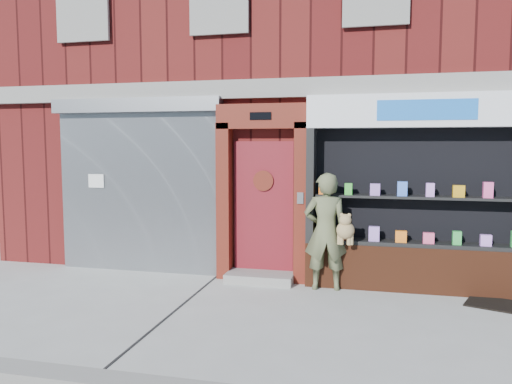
% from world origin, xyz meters
% --- Properties ---
extents(ground, '(80.00, 80.00, 0.00)m').
position_xyz_m(ground, '(0.00, 0.00, 0.00)').
color(ground, '#9E9E99').
rests_on(ground, ground).
extents(building, '(12.00, 8.16, 8.00)m').
position_xyz_m(building, '(-0.00, 5.99, 4.00)').
color(building, '#4D1211').
rests_on(building, ground).
extents(shutter_bay, '(3.10, 0.30, 3.04)m').
position_xyz_m(shutter_bay, '(-3.00, 1.93, 1.72)').
color(shutter_bay, gray).
rests_on(shutter_bay, ground).
extents(red_door_bay, '(1.52, 0.58, 2.90)m').
position_xyz_m(red_door_bay, '(-0.75, 1.86, 1.46)').
color(red_door_bay, '#5F1A10').
rests_on(red_door_bay, ground).
extents(pharmacy_bay, '(3.50, 0.41, 3.00)m').
position_xyz_m(pharmacy_bay, '(1.75, 1.81, 1.37)').
color(pharmacy_bay, '#572614').
rests_on(pharmacy_bay, ground).
extents(woman, '(0.80, 0.53, 1.82)m').
position_xyz_m(woman, '(0.34, 1.54, 0.91)').
color(woman, '#5B613F').
rests_on(woman, ground).
extents(doormat, '(1.04, 0.88, 0.02)m').
position_xyz_m(doormat, '(2.80, 1.30, 0.01)').
color(doormat, black).
rests_on(doormat, ground).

